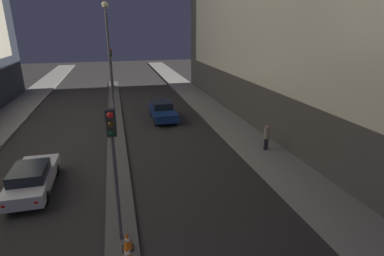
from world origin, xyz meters
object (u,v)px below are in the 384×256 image
object	(u,v)px
traffic_cone_far	(127,241)
pedestrian_on_right_sidewalk	(266,137)
traffic_cone_near	(127,254)
traffic_light_near	(113,148)
car_left_lane	(32,178)
traffic_light_mid	(111,60)
street_lamp	(109,53)
car_right_lane	(163,111)

from	to	relation	value
traffic_cone_far	pedestrian_on_right_sidewalk	size ratio (longest dim) A/B	0.43
traffic_cone_near	pedestrian_on_right_sidewalk	size ratio (longest dim) A/B	0.46
traffic_cone_far	traffic_cone_near	bearing A→B (deg)	-93.01
traffic_light_near	car_left_lane	bearing A→B (deg)	129.88
traffic_light_mid	pedestrian_on_right_sidewalk	xyz separation A→B (m)	(9.09, -21.80, -2.72)
traffic_light_near	traffic_cone_near	world-z (taller)	traffic_light_near
traffic_light_mid	traffic_cone_near	size ratio (longest dim) A/B	6.66
traffic_light_near	street_lamp	xyz separation A→B (m)	(0.00, 12.89, 2.00)
traffic_light_near	pedestrian_on_right_sidewalk	xyz separation A→B (m)	(9.09, 6.28, -2.72)
traffic_cone_far	car_right_lane	size ratio (longest dim) A/B	0.15
traffic_light_near	traffic_cone_far	distance (m)	3.32
car_left_lane	traffic_cone_near	bearing A→B (deg)	-55.38
traffic_cone_far	traffic_light_mid	bearing A→B (deg)	90.40
traffic_light_near	car_right_lane	world-z (taller)	traffic_light_near
traffic_cone_far	pedestrian_on_right_sidewalk	distance (m)	11.23
traffic_cone_far	car_left_lane	xyz separation A→B (m)	(-4.15, 5.30, 0.23)
traffic_cone_near	car_right_lane	distance (m)	16.52
traffic_light_near	traffic_cone_near	bearing A→B (deg)	-82.31
traffic_light_mid	traffic_cone_far	world-z (taller)	traffic_light_mid
car_left_lane	pedestrian_on_right_sidewalk	bearing A→B (deg)	6.77
street_lamp	car_right_lane	size ratio (longest dim) A/B	1.96
street_lamp	pedestrian_on_right_sidewalk	world-z (taller)	street_lamp
traffic_light_near	traffic_light_mid	xyz separation A→B (m)	(0.00, 28.07, 0.00)
traffic_light_mid	car_right_lane	world-z (taller)	traffic_light_mid
pedestrian_on_right_sidewalk	car_right_lane	bearing A→B (deg)	120.95
car_right_lane	car_left_lane	bearing A→B (deg)	-127.99
street_lamp	car_left_lane	size ratio (longest dim) A/B	1.97
traffic_light_near	car_right_lane	size ratio (longest dim) A/B	1.08
traffic_cone_far	pedestrian_on_right_sidewalk	world-z (taller)	pedestrian_on_right_sidewalk
traffic_cone_far	traffic_light_near	bearing A→B (deg)	109.38
traffic_cone_near	traffic_light_near	bearing A→B (deg)	97.69
traffic_light_mid	traffic_cone_far	distance (m)	28.83
traffic_light_mid	car_right_lane	distance (m)	14.12
traffic_cone_far	car_right_lane	distance (m)	15.87
traffic_light_near	pedestrian_on_right_sidewalk	distance (m)	11.38
street_lamp	traffic_cone_far	distance (m)	14.46
car_right_lane	traffic_cone_near	bearing A→B (deg)	-103.24
pedestrian_on_right_sidewalk	traffic_cone_near	bearing A→B (deg)	-139.91
traffic_cone_near	traffic_cone_far	distance (m)	0.66
traffic_light_mid	car_right_lane	bearing A→B (deg)	-73.37
traffic_light_mid	pedestrian_on_right_sidewalk	world-z (taller)	traffic_light_mid
traffic_light_mid	car_right_lane	xyz separation A→B (m)	(3.95, -13.23, -2.98)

